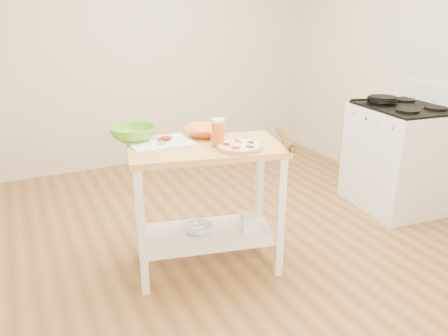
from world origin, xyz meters
TOP-DOWN VIEW (x-y plane):
  - room_shell at (0.00, 0.00)m, footprint 4.04×4.54m
  - prep_island at (-0.34, -0.16)m, footprint 1.09×0.74m
  - gas_stove at (1.65, 0.03)m, footprint 0.76×0.86m
  - skillet at (1.55, 0.21)m, footprint 0.41×0.27m
  - pizza at (-0.17, -0.32)m, footprint 0.29×0.29m
  - cutting_board at (-0.59, 0.02)m, footprint 0.40×0.30m
  - spatula at (-0.57, -0.01)m, footprint 0.13×0.12m
  - knife at (-0.65, 0.12)m, footprint 0.27×0.09m
  - orange_bowl at (-0.25, 0.05)m, footprint 0.38×0.38m
  - green_bowl at (-0.73, 0.16)m, footprint 0.36×0.36m
  - beer_pint at (-0.26, -0.20)m, footprint 0.09×0.09m
  - yogurt_tub at (-0.25, -0.15)m, footprint 0.08×0.08m
  - rolling_pin at (0.16, -0.34)m, footprint 0.19×0.39m
  - shelf_glass_bowl at (-0.38, -0.13)m, footprint 0.22×0.22m
  - shelf_bin at (-0.04, -0.25)m, footprint 0.14×0.14m

SIDE VIEW (x-z plane):
  - shelf_glass_bowl at x=-0.38m, z-range 0.26..0.32m
  - shelf_bin at x=-0.04m, z-range 0.26..0.38m
  - gas_stove at x=1.65m, z-range -0.08..1.03m
  - prep_island at x=-0.34m, z-range 0.19..1.09m
  - cutting_board at x=-0.59m, z-range 0.89..0.93m
  - pizza at x=-0.17m, z-range 0.89..0.94m
  - spatula at x=-0.57m, z-range 0.91..0.92m
  - knife at x=-0.65m, z-range 0.91..0.92m
  - rolling_pin at x=0.16m, z-range 0.90..0.95m
  - orange_bowl at x=-0.25m, z-range 0.90..0.97m
  - green_bowl at x=-0.73m, z-range 0.90..1.00m
  - yogurt_tub at x=-0.25m, z-range 0.86..1.04m
  - skillet at x=1.55m, z-range 0.96..0.99m
  - beer_pint at x=-0.26m, z-range 0.90..1.08m
  - room_shell at x=0.00m, z-range -0.02..2.72m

